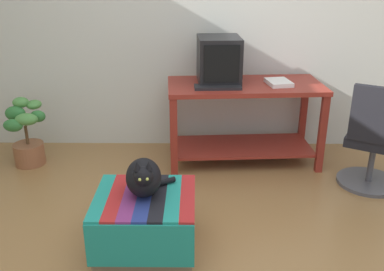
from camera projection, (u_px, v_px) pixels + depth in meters
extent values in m
plane|color=olive|center=(196.00, 271.00, 2.64)|extent=(14.00, 14.00, 0.00)
cube|color=silver|center=(196.00, 14.00, 4.06)|extent=(8.00, 0.10, 2.60)
cube|color=maroon|center=(174.00, 138.00, 3.70)|extent=(0.06, 0.06, 0.71)
cube|color=maroon|center=(322.00, 135.00, 3.77)|extent=(0.06, 0.06, 0.71)
cube|color=maroon|center=(303.00, 114.00, 4.28)|extent=(0.06, 0.06, 0.71)
cube|color=maroon|center=(173.00, 117.00, 4.21)|extent=(0.06, 0.06, 0.71)
cube|color=maroon|center=(242.00, 146.00, 4.07)|extent=(1.29, 0.62, 0.02)
cube|color=maroon|center=(245.00, 86.00, 3.85)|extent=(1.41, 0.72, 0.04)
cube|color=black|center=(218.00, 81.00, 3.90)|extent=(0.28, 0.30, 0.02)
cube|color=black|center=(219.00, 60.00, 3.83)|extent=(0.39, 0.43, 0.40)
cube|color=black|center=(222.00, 64.00, 3.63)|extent=(0.30, 0.03, 0.31)
cube|color=black|center=(218.00, 87.00, 3.70)|extent=(0.41, 0.17, 0.02)
cube|color=white|center=(279.00, 82.00, 3.81)|extent=(0.23, 0.28, 0.04)
cube|color=#7A664C|center=(146.00, 222.00, 2.81)|extent=(0.61, 0.55, 0.36)
cube|color=#1E897A|center=(140.00, 246.00, 2.52)|extent=(0.64, 0.01, 0.29)
cube|color=#1E897A|center=(102.00, 197.00, 2.75)|extent=(0.09, 0.59, 0.02)
cube|color=#AD2323|center=(116.00, 197.00, 2.75)|extent=(0.09, 0.59, 0.02)
cube|color=#7A2D6B|center=(130.00, 197.00, 2.74)|extent=(0.09, 0.59, 0.02)
cube|color=navy|center=(145.00, 197.00, 2.74)|extent=(0.09, 0.59, 0.02)
cube|color=black|center=(159.00, 197.00, 2.74)|extent=(0.09, 0.59, 0.02)
cube|color=#1E897A|center=(173.00, 197.00, 2.74)|extent=(0.09, 0.59, 0.02)
cube|color=#AD2323|center=(188.00, 197.00, 2.74)|extent=(0.09, 0.59, 0.02)
ellipsoid|color=black|center=(144.00, 177.00, 2.73)|extent=(0.26, 0.33, 0.23)
sphere|color=black|center=(144.00, 177.00, 2.60)|extent=(0.12, 0.12, 0.12)
cylinder|color=black|center=(159.00, 184.00, 2.85)|extent=(0.23, 0.16, 0.04)
cone|color=black|center=(137.00, 166.00, 2.57)|extent=(0.05, 0.05, 0.06)
cone|color=black|center=(149.00, 165.00, 2.57)|extent=(0.05, 0.05, 0.06)
sphere|color=#C6D151|center=(140.00, 180.00, 2.54)|extent=(0.02, 0.02, 0.02)
sphere|color=#C6D151|center=(147.00, 179.00, 2.55)|extent=(0.02, 0.02, 0.02)
cylinder|color=brown|center=(30.00, 154.00, 4.01)|extent=(0.27, 0.27, 0.20)
cylinder|color=brown|center=(27.00, 135.00, 3.94)|extent=(0.03, 0.03, 0.17)
ellipsoid|color=#2D7033|center=(38.00, 116.00, 3.87)|extent=(0.13, 0.09, 0.11)
ellipsoid|color=#4C8E42|center=(34.00, 105.00, 3.95)|extent=(0.13, 0.16, 0.08)
ellipsoid|color=#4C8E42|center=(21.00, 102.00, 3.91)|extent=(0.15, 0.12, 0.10)
ellipsoid|color=#2D7033|center=(15.00, 114.00, 3.89)|extent=(0.18, 0.12, 0.14)
ellipsoid|color=#2D7033|center=(13.00, 125.00, 3.77)|extent=(0.17, 0.10, 0.11)
ellipsoid|color=#4C8E42|center=(27.00, 119.00, 3.78)|extent=(0.20, 0.13, 0.11)
cylinder|color=#4C4C51|center=(368.00, 182.00, 3.68)|extent=(0.52, 0.52, 0.03)
cylinder|color=#4C4C51|center=(372.00, 162.00, 3.62)|extent=(0.05, 0.05, 0.34)
cube|color=black|center=(376.00, 139.00, 3.54)|extent=(0.57, 0.57, 0.08)
cube|color=black|center=(377.00, 115.00, 3.29)|extent=(0.36, 0.24, 0.44)
cylinder|color=#B7B7BC|center=(285.00, 82.00, 3.88)|extent=(0.10, 0.11, 0.01)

